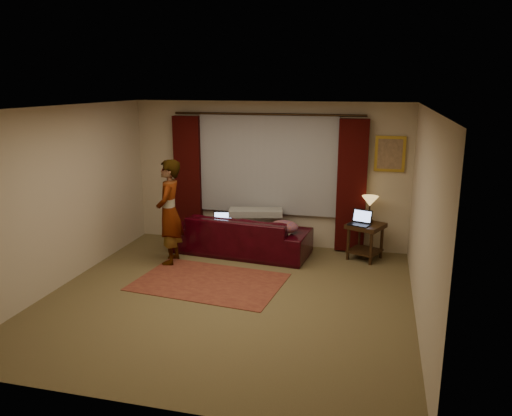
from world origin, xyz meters
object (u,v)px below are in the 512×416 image
(laptop_sofa, at_px, (222,221))
(tiffany_lamp, at_px, (370,209))
(sofa, at_px, (242,227))
(person, at_px, (169,212))
(laptop_table, at_px, (359,218))
(end_table, at_px, (365,241))

(laptop_sofa, xyz_separation_m, tiffany_lamp, (2.47, 0.44, 0.25))
(sofa, bearing_deg, person, 41.36)
(tiffany_lamp, height_order, person, person)
(tiffany_lamp, bearing_deg, person, -160.91)
(person, bearing_deg, laptop_sofa, 124.05)
(sofa, xyz_separation_m, laptop_table, (1.98, 0.10, 0.27))
(end_table, bearing_deg, laptop_sofa, -172.99)
(sofa, bearing_deg, laptop_sofa, 19.88)
(laptop_sofa, bearing_deg, sofa, 4.68)
(sofa, distance_m, laptop_table, 2.00)
(tiffany_lamp, height_order, laptop_table, tiffany_lamp)
(person, bearing_deg, tiffany_lamp, 99.71)
(end_table, height_order, person, person)
(tiffany_lamp, bearing_deg, end_table, -106.26)
(sofa, relative_size, laptop_table, 6.37)
(end_table, relative_size, tiffany_lamp, 1.39)
(laptop_sofa, relative_size, tiffany_lamp, 0.84)
(tiffany_lamp, bearing_deg, laptop_sofa, -169.86)
(laptop_sofa, bearing_deg, end_table, -2.46)
(tiffany_lamp, xyz_separation_m, laptop_table, (-0.15, -0.25, -0.10))
(person, bearing_deg, sofa, 116.24)
(sofa, xyz_separation_m, tiffany_lamp, (2.13, 0.36, 0.37))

